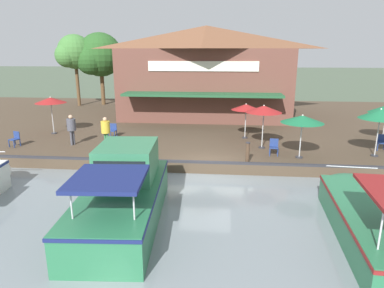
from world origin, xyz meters
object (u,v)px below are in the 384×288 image
(waterfront_restaurant, at_px, (206,71))
(cafe_chair_back_row_seat, at_px, (274,146))
(patio_umbrella_mid_patio_left, at_px, (381,114))
(cafe_chair_beside_entrance, at_px, (113,130))
(cafe_chair_facing_river, at_px, (381,141))
(motorboat_fourth_along, at_px, (127,190))
(patio_umbrella_far_corner, at_px, (51,100))
(person_mid_patio, at_px, (106,128))
(mooring_post, at_px, (248,152))
(person_at_quay_edge, at_px, (71,126))
(tree_behind_restaurant, at_px, (98,56))
(motorboat_distant_upstream, at_px, (372,215))
(cafe_chair_far_corner_seat, at_px, (15,138))
(tree_upstream_bank, at_px, (73,53))
(patio_umbrella_near_quay_edge, at_px, (246,107))
(patio_umbrella_back_row, at_px, (264,109))
(patio_umbrella_by_entrance, at_px, (302,119))

(waterfront_restaurant, xyz_separation_m, cafe_chair_back_row_seat, (11.39, 4.20, -3.19))
(patio_umbrella_mid_patio_left, relative_size, cafe_chair_beside_entrance, 2.94)
(patio_umbrella_mid_patio_left, height_order, cafe_chair_facing_river, patio_umbrella_mid_patio_left)
(waterfront_restaurant, distance_m, motorboat_fourth_along, 17.92)
(waterfront_restaurant, height_order, patio_umbrella_far_corner, waterfront_restaurant)
(person_mid_patio, distance_m, mooring_post, 8.01)
(waterfront_restaurant, bearing_deg, motorboat_fourth_along, -6.26)
(patio_umbrella_far_corner, relative_size, cafe_chair_back_row_seat, 2.85)
(person_at_quay_edge, bearing_deg, mooring_post, 76.41)
(tree_behind_restaurant, bearing_deg, motorboat_distant_upstream, 37.49)
(cafe_chair_far_corner_seat, relative_size, cafe_chair_facing_river, 1.00)
(mooring_post, distance_m, tree_behind_restaurant, 22.28)
(cafe_chair_back_row_seat, bearing_deg, waterfront_restaurant, -159.77)
(patio_umbrella_mid_patio_left, height_order, cafe_chair_far_corner_seat, patio_umbrella_mid_patio_left)
(cafe_chair_facing_river, distance_m, cafe_chair_beside_entrance, 15.62)
(cafe_chair_facing_river, relative_size, tree_upstream_bank, 0.13)
(patio_umbrella_far_corner, relative_size, person_mid_patio, 1.40)
(cafe_chair_beside_entrance, distance_m, person_at_quay_edge, 2.72)
(cafe_chair_far_corner_seat, height_order, motorboat_distant_upstream, motorboat_distant_upstream)
(cafe_chair_far_corner_seat, xyz_separation_m, cafe_chair_back_row_seat, (0.31, 14.41, 0.00))
(person_at_quay_edge, bearing_deg, motorboat_fourth_along, 36.34)
(patio_umbrella_mid_patio_left, relative_size, tree_upstream_bank, 0.37)
(person_mid_patio, bearing_deg, cafe_chair_beside_entrance, -170.60)
(patio_umbrella_near_quay_edge, xyz_separation_m, cafe_chair_beside_entrance, (0.52, -8.27, -1.47))
(patio_umbrella_back_row, height_order, tree_upstream_bank, tree_upstream_bank)
(patio_umbrella_near_quay_edge, height_order, cafe_chair_back_row_seat, patio_umbrella_near_quay_edge)
(tree_upstream_bank, bearing_deg, person_at_quay_edge, 22.28)
(cafe_chair_facing_river, height_order, tree_upstream_bank, tree_upstream_bank)
(patio_umbrella_far_corner, xyz_separation_m, cafe_chair_back_row_seat, (3.48, 13.73, -1.72))
(cafe_chair_far_corner_seat, bearing_deg, mooring_post, 82.30)
(patio_umbrella_mid_patio_left, relative_size, patio_umbrella_by_entrance, 1.12)
(person_at_quay_edge, bearing_deg, cafe_chair_back_row_seat, 85.25)
(patio_umbrella_mid_patio_left, relative_size, motorboat_fourth_along, 0.33)
(patio_umbrella_far_corner, relative_size, cafe_chair_far_corner_seat, 2.85)
(person_mid_patio, bearing_deg, motorboat_distant_upstream, 57.68)
(patio_umbrella_by_entrance, bearing_deg, patio_umbrella_near_quay_edge, -146.45)
(waterfront_restaurant, distance_m, patio_umbrella_mid_patio_left, 14.63)
(patio_umbrella_by_entrance, xyz_separation_m, person_at_quay_edge, (-1.32, -12.56, -0.89))
(cafe_chair_far_corner_seat, distance_m, person_mid_patio, 5.27)
(patio_umbrella_by_entrance, height_order, cafe_chair_far_corner_seat, patio_umbrella_by_entrance)
(patio_umbrella_far_corner, distance_m, cafe_chair_beside_entrance, 4.54)
(patio_umbrella_by_entrance, xyz_separation_m, tree_behind_restaurant, (-16.17, -16.17, 2.74))
(waterfront_restaurant, height_order, patio_umbrella_near_quay_edge, waterfront_restaurant)
(waterfront_restaurant, distance_m, tree_behind_restaurant, 11.65)
(cafe_chair_beside_entrance, bearing_deg, cafe_chair_far_corner_seat, -61.55)
(patio_umbrella_mid_patio_left, distance_m, cafe_chair_facing_river, 2.29)
(cafe_chair_beside_entrance, bearing_deg, tree_upstream_bank, -148.06)
(motorboat_fourth_along, bearing_deg, patio_umbrella_far_corner, -141.59)
(cafe_chair_facing_river, distance_m, tree_upstream_bank, 27.02)
(cafe_chair_facing_river, bearing_deg, mooring_post, -68.34)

